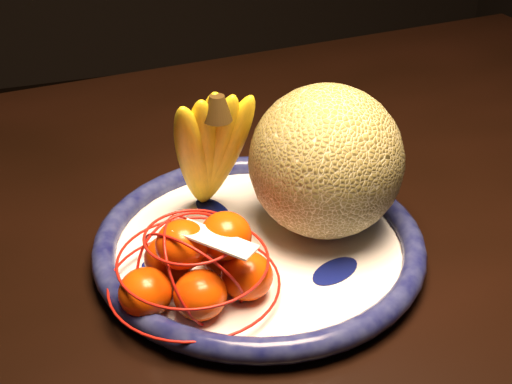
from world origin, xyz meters
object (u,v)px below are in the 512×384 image
object	(u,v)px
fruit_bowl	(259,244)
banana_bunch	(209,147)
cantaloupe	(326,162)
dining_table	(231,280)
mandarin_bag	(198,266)

from	to	relation	value
fruit_bowl	banana_bunch	bearing A→B (deg)	114.72
cantaloupe	banana_bunch	xyz separation A→B (m)	(-0.11, 0.06, 0.01)
dining_table	cantaloupe	xyz separation A→B (m)	(0.08, -0.06, 0.17)
mandarin_bag	cantaloupe	bearing A→B (deg)	23.17
dining_table	fruit_bowl	distance (m)	0.12
fruit_bowl	banana_bunch	world-z (taller)	banana_bunch
dining_table	banana_bunch	bearing A→B (deg)	176.18
dining_table	banana_bunch	xyz separation A→B (m)	(-0.02, -0.00, 0.18)
banana_bunch	fruit_bowl	bearing A→B (deg)	-69.08
banana_bunch	mandarin_bag	xyz separation A→B (m)	(-0.04, -0.12, -0.05)
dining_table	banana_bunch	world-z (taller)	banana_bunch
fruit_bowl	mandarin_bag	distance (m)	0.10
dining_table	cantaloupe	size ratio (longest dim) A/B	10.41
fruit_bowl	mandarin_bag	size ratio (longest dim) A/B	1.79
dining_table	mandarin_bag	distance (m)	0.19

